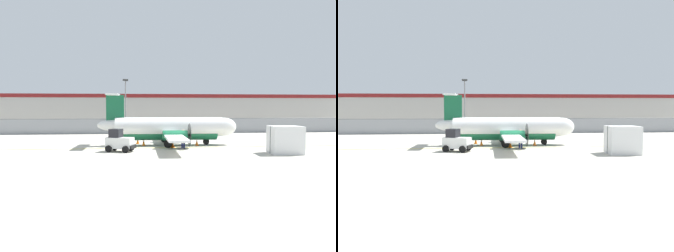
% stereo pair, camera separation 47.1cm
% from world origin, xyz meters
% --- Properties ---
extents(ground_plane, '(140.00, 140.00, 0.01)m').
position_xyz_m(ground_plane, '(0.00, 2.00, 0.00)').
color(ground_plane, '#B7B2A3').
extents(perimeter_fence, '(98.00, 0.10, 2.10)m').
position_xyz_m(perimeter_fence, '(0.00, 18.00, 1.12)').
color(perimeter_fence, gray).
rests_on(perimeter_fence, ground).
extents(parking_lot_strip, '(98.00, 17.00, 0.12)m').
position_xyz_m(parking_lot_strip, '(0.00, 29.50, 0.06)').
color(parking_lot_strip, '#38383A').
rests_on(parking_lot_strip, ground).
extents(background_building, '(91.00, 8.10, 6.50)m').
position_xyz_m(background_building, '(0.00, 47.99, 3.26)').
color(background_building, beige).
rests_on(background_building, ground).
extents(commuter_airplane, '(13.54, 16.03, 4.92)m').
position_xyz_m(commuter_airplane, '(-0.25, 4.05, 1.60)').
color(commuter_airplane, white).
rests_on(commuter_airplane, ground).
extents(baggage_tug, '(2.57, 2.04, 1.88)m').
position_xyz_m(baggage_tug, '(-5.10, -0.07, 0.86)').
color(baggage_tug, silver).
rests_on(baggage_tug, ground).
extents(ground_crew_worker, '(0.53, 0.46, 1.70)m').
position_xyz_m(ground_crew_worker, '(0.49, 1.41, 0.95)').
color(ground_crew_worker, '#191E4C').
rests_on(ground_crew_worker, ground).
extents(cargo_container, '(2.54, 2.17, 2.20)m').
position_xyz_m(cargo_container, '(8.09, -2.63, 1.10)').
color(cargo_container, silver).
rests_on(cargo_container, ground).
extents(traffic_cone_near_left, '(0.36, 0.36, 0.64)m').
position_xyz_m(traffic_cone_near_left, '(-2.96, 3.87, 0.31)').
color(traffic_cone_near_left, orange).
rests_on(traffic_cone_near_left, ground).
extents(traffic_cone_near_right, '(0.36, 0.36, 0.64)m').
position_xyz_m(traffic_cone_near_right, '(-3.51, 5.42, 0.31)').
color(traffic_cone_near_right, orange).
rests_on(traffic_cone_near_right, ground).
extents(traffic_cone_far_left, '(0.36, 0.36, 0.64)m').
position_xyz_m(traffic_cone_far_left, '(-0.35, 2.16, 0.31)').
color(traffic_cone_far_left, orange).
rests_on(traffic_cone_far_left, ground).
extents(traffic_cone_far_right, '(0.36, 0.36, 0.64)m').
position_xyz_m(traffic_cone_far_right, '(2.14, 3.45, 0.31)').
color(traffic_cone_far_right, orange).
rests_on(traffic_cone_far_right, ground).
extents(parked_car_0, '(4.37, 2.38, 1.58)m').
position_xyz_m(parked_car_0, '(-12.92, 28.54, 0.89)').
color(parked_car_0, '#B28C19').
rests_on(parked_car_0, parking_lot_strip).
extents(parked_car_1, '(4.38, 2.40, 1.58)m').
position_xyz_m(parked_car_1, '(-6.83, 35.88, 0.89)').
color(parked_car_1, slate).
rests_on(parked_car_1, parking_lot_strip).
extents(parked_car_2, '(4.34, 2.30, 1.58)m').
position_xyz_m(parked_car_2, '(0.56, 26.78, 0.89)').
color(parked_car_2, red).
rests_on(parked_car_2, parking_lot_strip).
extents(parked_car_3, '(4.22, 2.04, 1.58)m').
position_xyz_m(parked_car_3, '(5.84, 26.85, 0.89)').
color(parked_car_3, black).
rests_on(parked_car_3, parking_lot_strip).
extents(parked_car_4, '(4.34, 2.30, 1.58)m').
position_xyz_m(parked_car_4, '(13.32, 27.90, 0.89)').
color(parked_car_4, red).
rests_on(parked_car_4, parking_lot_strip).
extents(apron_light_pole, '(0.70, 0.30, 7.27)m').
position_xyz_m(apron_light_pole, '(-4.93, 15.19, 4.30)').
color(apron_light_pole, slate).
rests_on(apron_light_pole, ground).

